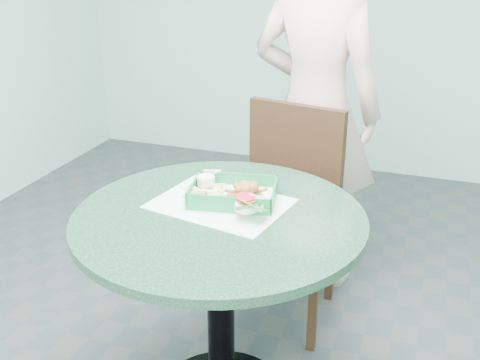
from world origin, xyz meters
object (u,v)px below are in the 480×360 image
(cafe_table, at_px, (220,265))
(diner_person, at_px, (316,85))
(food_basket, at_px, (234,201))
(crab_sandwich, at_px, (243,198))
(sauce_ramekin, at_px, (209,184))
(dining_chair, at_px, (288,199))

(cafe_table, xyz_separation_m, diner_person, (0.09, 0.99, 0.39))
(food_basket, bearing_deg, cafe_table, -94.97)
(cafe_table, height_order, diner_person, diner_person)
(crab_sandwich, bearing_deg, diner_person, 87.81)
(diner_person, xyz_separation_m, food_basket, (-0.08, -0.88, -0.20))
(diner_person, distance_m, sauce_ramekin, 0.88)
(dining_chair, height_order, food_basket, dining_chair)
(cafe_table, height_order, food_basket, food_basket)
(diner_person, xyz_separation_m, crab_sandwich, (-0.03, -0.91, -0.17))
(diner_person, relative_size, crab_sandwich, 16.59)
(dining_chair, bearing_deg, crab_sandwich, -77.96)
(crab_sandwich, bearing_deg, sauce_ramekin, 155.71)
(sauce_ramekin, bearing_deg, diner_person, 78.04)
(cafe_table, distance_m, sauce_ramekin, 0.28)
(food_basket, relative_size, crab_sandwich, 2.37)
(food_basket, xyz_separation_m, sauce_ramekin, (-0.10, 0.04, 0.03))
(diner_person, distance_m, food_basket, 0.91)
(sauce_ramekin, bearing_deg, dining_chair, 74.65)
(crab_sandwich, relative_size, sauce_ramekin, 1.91)
(cafe_table, distance_m, dining_chair, 0.68)
(crab_sandwich, xyz_separation_m, sauce_ramekin, (-0.14, 0.07, 0.00))
(dining_chair, relative_size, diner_person, 0.48)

